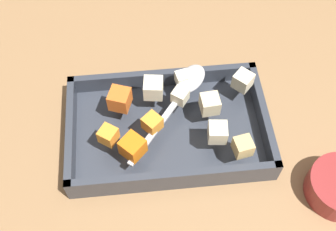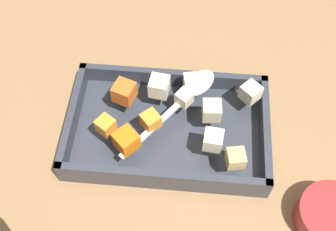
{
  "view_description": "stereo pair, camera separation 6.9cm",
  "coord_description": "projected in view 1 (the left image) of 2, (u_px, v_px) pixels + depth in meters",
  "views": [
    {
      "loc": [
        0.02,
        0.38,
        0.64
      ],
      "look_at": [
        -0.02,
        0.01,
        0.06
      ],
      "focal_mm": 44.52,
      "sensor_mm": 36.0,
      "label": 1
    },
    {
      "loc": [
        -0.05,
        0.38,
        0.64
      ],
      "look_at": [
        -0.02,
        0.01,
        0.06
      ],
      "focal_mm": 44.52,
      "sensor_mm": 36.0,
      "label": 2
    }
  ],
  "objects": [
    {
      "name": "ground_plane",
      "position": [
        156.0,
        128.0,
        0.74
      ],
      "size": [
        4.0,
        4.0,
        0.0
      ],
      "primitive_type": "plane",
      "color": "#936D47"
    },
    {
      "name": "baking_dish",
      "position": [
        168.0,
        129.0,
        0.72
      ],
      "size": [
        0.34,
        0.21,
        0.05
      ],
      "color": "#333842",
      "rests_on": "ground_plane"
    },
    {
      "name": "carrot_chunk_mid_right",
      "position": [
        108.0,
        135.0,
        0.66
      ],
      "size": [
        0.04,
        0.04,
        0.03
      ],
      "primitive_type": "cube",
      "rotation": [
        0.0,
        0.0,
        4.11
      ],
      "color": "orange",
      "rests_on": "baking_dish"
    },
    {
      "name": "carrot_chunk_corner_ne",
      "position": [
        133.0,
        147.0,
        0.65
      ],
      "size": [
        0.05,
        0.05,
        0.03
      ],
      "primitive_type": "cube",
      "rotation": [
        0.0,
        0.0,
        0.79
      ],
      "color": "orange",
      "rests_on": "baking_dish"
    },
    {
      "name": "carrot_chunk_corner_sw",
      "position": [
        120.0,
        99.0,
        0.7
      ],
      "size": [
        0.04,
        0.04,
        0.03
      ],
      "primitive_type": "cube",
      "rotation": [
        0.0,
        0.0,
        5.94
      ],
      "color": "orange",
      "rests_on": "baking_dish"
    },
    {
      "name": "carrot_chunk_corner_se",
      "position": [
        152.0,
        123.0,
        0.67
      ],
      "size": [
        0.04,
        0.04,
        0.03
      ],
      "primitive_type": "cube",
      "rotation": [
        0.0,
        0.0,
        3.87
      ],
      "color": "orange",
      "rests_on": "baking_dish"
    },
    {
      "name": "potato_chunk_under_handle",
      "position": [
        155.0,
        88.0,
        0.71
      ],
      "size": [
        0.04,
        0.04,
        0.03
      ],
      "primitive_type": "cube",
      "rotation": [
        0.0,
        0.0,
        6.15
      ],
      "color": "beige",
      "rests_on": "baking_dish"
    },
    {
      "name": "potato_chunk_far_left",
      "position": [
        243.0,
        146.0,
        0.65
      ],
      "size": [
        0.03,
        0.03,
        0.03
      ],
      "primitive_type": "cube",
      "rotation": [
        0.0,
        0.0,
        3.33
      ],
      "color": "tan",
      "rests_on": "baking_dish"
    },
    {
      "name": "potato_chunk_back_center",
      "position": [
        210.0,
        103.0,
        0.69
      ],
      "size": [
        0.03,
        0.03,
        0.03
      ],
      "primitive_type": "cube",
      "rotation": [
        0.0,
        0.0,
        3.22
      ],
      "color": "beige",
      "rests_on": "baking_dish"
    },
    {
      "name": "potato_chunk_near_left",
      "position": [
        218.0,
        132.0,
        0.66
      ],
      "size": [
        0.03,
        0.03,
        0.03
      ],
      "primitive_type": "cube",
      "rotation": [
        0.0,
        0.0,
        3.03
      ],
      "color": "beige",
      "rests_on": "baking_dish"
    },
    {
      "name": "potato_chunk_front_center",
      "position": [
        180.0,
        96.0,
        0.71
      ],
      "size": [
        0.03,
        0.03,
        0.02
      ],
      "primitive_type": "cube",
      "rotation": [
        0.0,
        0.0,
        5.65
      ],
      "color": "beige",
      "rests_on": "baking_dish"
    },
    {
      "name": "potato_chunk_center",
      "position": [
        243.0,
        81.0,
        0.72
      ],
      "size": [
        0.04,
        0.04,
        0.03
      ],
      "primitive_type": "cube",
      "rotation": [
        0.0,
        0.0,
        5.51
      ],
      "color": "beige",
      "rests_on": "baking_dish"
    },
    {
      "name": "parsnip_chunk_corner_nw",
      "position": [
        183.0,
        78.0,
        0.73
      ],
      "size": [
        0.03,
        0.03,
        0.02
      ],
      "primitive_type": "cube",
      "rotation": [
        0.0,
        0.0,
        3.36
      ],
      "color": "silver",
      "rests_on": "baking_dish"
    },
    {
      "name": "serving_spoon",
      "position": [
        187.0,
        84.0,
        0.72
      ],
      "size": [
        0.16,
        0.2,
        0.02
      ],
      "rotation": [
        0.0,
        0.0,
        0.92
      ],
      "color": "silver",
      "rests_on": "baking_dish"
    }
  ]
}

